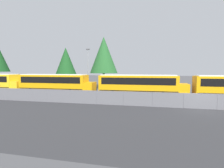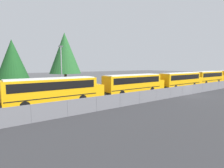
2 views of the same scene
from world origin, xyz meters
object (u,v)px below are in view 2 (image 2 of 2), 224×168
(school_bus_2, at_px, (55,89))
(school_bus_5, at_px, (208,76))
(school_bus_3, at_px, (134,82))
(tree_0, at_px, (65,53))
(tree_1, at_px, (12,61))
(light_pole, at_px, (61,68))
(school_bus_4, at_px, (181,79))

(school_bus_2, height_order, school_bus_5, same)
(school_bus_3, bearing_deg, tree_0, 128.56)
(school_bus_5, xyz_separation_m, tree_1, (-41.22, 9.46, 3.41))
(light_pole, bearing_deg, school_bus_5, -9.66)
(tree_0, bearing_deg, light_pole, -119.60)
(school_bus_3, bearing_deg, school_bus_4, -2.44)
(light_pole, height_order, tree_0, tree_0)
(school_bus_4, distance_m, school_bus_5, 12.98)
(tree_0, height_order, tree_1, tree_0)
(school_bus_3, distance_m, school_bus_4, 12.36)
(school_bus_2, distance_m, school_bus_3, 12.79)
(light_pole, distance_m, tree_1, 7.20)
(school_bus_5, distance_m, tree_1, 42.43)
(light_pole, bearing_deg, school_bus_3, -32.29)
(school_bus_5, bearing_deg, tree_1, 167.07)
(school_bus_4, bearing_deg, school_bus_2, 178.68)
(school_bus_2, height_order, light_pole, light_pole)
(school_bus_5, distance_m, tree_0, 34.70)
(school_bus_3, xyz_separation_m, light_pole, (-9.72, 6.14, 2.31))
(school_bus_2, distance_m, school_bus_4, 25.15)
(school_bus_4, bearing_deg, light_pole, 163.19)
(school_bus_2, height_order, school_bus_3, same)
(school_bus_3, xyz_separation_m, tree_0, (-7.71, 9.68, 4.87))
(school_bus_3, bearing_deg, school_bus_5, 0.40)
(school_bus_4, xyz_separation_m, tree_0, (-20.06, 10.20, 4.87))
(school_bus_5, bearing_deg, tree_0, 163.95)
(school_bus_2, xyz_separation_m, tree_1, (-3.12, 9.59, 3.41))
(light_pole, bearing_deg, school_bus_2, -116.78)
(tree_1, bearing_deg, tree_0, 0.24)
(school_bus_4, relative_size, school_bus_5, 1.00)
(light_pole, height_order, tree_1, tree_1)
(school_bus_5, xyz_separation_m, light_pole, (-35.03, 5.96, 2.31))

